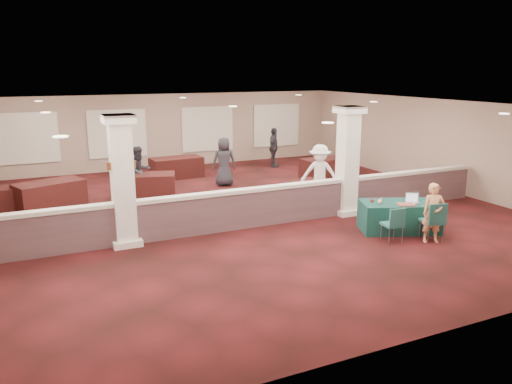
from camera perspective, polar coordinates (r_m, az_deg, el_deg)
name	(u,v)px	position (r m, az deg, el deg)	size (l,w,h in m)	color
ground	(234,213)	(15.13, -2.52, -2.37)	(16.00, 16.00, 0.00)	#431013
wall_back	(164,131)	(22.30, -10.47, 6.86)	(16.00, 0.04, 3.20)	gray
wall_front	(431,244)	(8.17, 19.34, -5.68)	(16.00, 0.04, 3.20)	gray
wall_right	(439,144)	(19.23, 20.14, 5.17)	(0.04, 16.00, 3.20)	gray
ceiling	(233,106)	(14.57, -2.66, 9.81)	(16.00, 16.00, 0.02)	silver
partition_wall	(255,207)	(13.65, -0.15, -1.68)	(15.60, 0.28, 1.10)	#4C3339
column_left	(122,180)	(12.39, -15.03, 1.33)	(0.72, 0.72, 3.20)	silver
column_right	(348,160)	(14.89, 10.42, 3.62)	(0.72, 0.72, 3.20)	silver
sconce_left	(109,166)	(12.28, -16.42, 2.86)	(0.12, 0.12, 0.18)	brown
sconce_right	(133,164)	(12.37, -13.86, 3.10)	(0.12, 0.12, 0.18)	brown
near_table	(400,217)	(13.89, 16.08, -2.71)	(2.05, 1.02, 0.79)	#0F3736
conf_chair_main	(435,219)	(13.26, 19.73, -2.87)	(0.60, 0.61, 1.01)	#1F585C
conf_chair_side	(394,222)	(12.86, 15.53, -3.31)	(0.51, 0.51, 0.91)	#1F585C
woman	(433,213)	(13.14, 19.59, -2.28)	(0.54, 0.36, 1.51)	#FFAB6E
far_table_front_left	(50,195)	(16.90, -22.47, -0.27)	(2.01, 1.01, 0.82)	black
far_table_front_center	(145,186)	(17.25, -12.52, 0.71)	(1.97, 0.98, 0.80)	black
far_table_front_right	(301,192)	(16.38, 5.18, 0.02)	(1.60, 0.80, 0.65)	black
far_table_back_center	(177,168)	(20.19, -9.07, 2.78)	(2.01, 1.00, 0.81)	black
far_table_back_right	(325,168)	(20.19, 7.87, 2.76)	(1.90, 0.95, 0.77)	black
attendee_a	(140,171)	(17.50, -13.15, 2.36)	(0.81, 0.45, 1.69)	black
attendee_b	(320,174)	(16.25, 7.28, 2.09)	(1.21, 0.55, 1.89)	silver
attendee_c	(274,148)	(22.07, 2.04, 5.10)	(1.02, 0.49, 1.74)	black
attendee_d	(224,162)	(18.47, -3.68, 3.48)	(0.90, 0.48, 1.81)	black
laptop_base	(413,202)	(13.84, 17.53, -1.14)	(0.36, 0.25, 0.02)	silver
laptop_screen	(412,197)	(13.93, 17.39, -0.50)	(0.36, 0.01, 0.24)	silver
screen_glow	(412,197)	(13.92, 17.40, -0.57)	(0.32, 0.00, 0.20)	silver
knitting	(406,204)	(13.55, 16.78, -1.37)	(0.43, 0.32, 0.03)	#CE4620
yarn_cream	(380,202)	(13.49, 13.98, -1.07)	(0.12, 0.12, 0.12)	beige
yarn_red	(372,200)	(13.59, 13.13, -0.93)	(0.11, 0.11, 0.11)	maroon
yarn_grey	(381,199)	(13.74, 14.12, -0.82)	(0.11, 0.11, 0.11)	#515156
scissors	(431,205)	(13.76, 19.35, -1.38)	(0.13, 0.03, 0.01)	red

